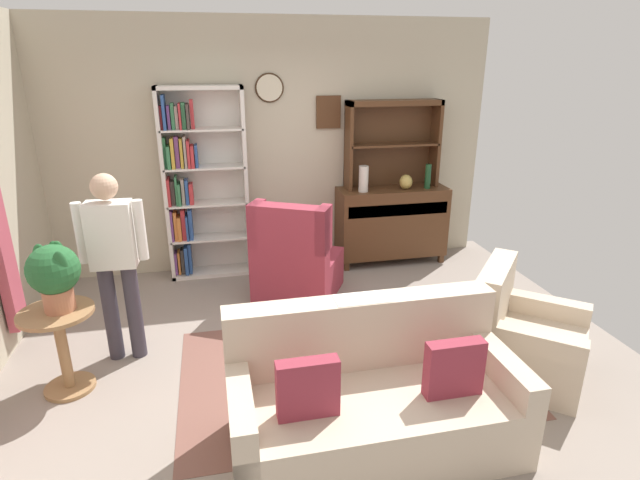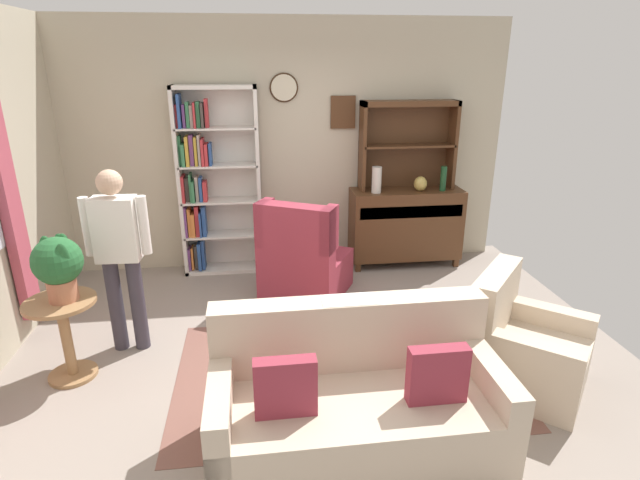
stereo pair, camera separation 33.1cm
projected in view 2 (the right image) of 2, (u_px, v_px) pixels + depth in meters
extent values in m
cube|color=gray|center=(311.00, 355.00, 4.28)|extent=(5.40, 4.60, 0.02)
cube|color=#BCB299|center=(290.00, 147.00, 5.79)|extent=(5.00, 0.06, 2.80)
cylinder|color=beige|center=(284.00, 88.00, 5.52)|extent=(0.28, 0.03, 0.28)
torus|color=#382314|center=(284.00, 88.00, 5.52)|extent=(0.31, 0.02, 0.31)
cube|color=#4C2D19|center=(343.00, 112.00, 5.69)|extent=(0.28, 0.03, 0.36)
cube|color=#B24756|center=(6.00, 189.00, 4.14)|extent=(0.08, 0.24, 2.30)
cube|color=brown|center=(340.00, 372.00, 4.02)|extent=(2.58, 1.73, 0.01)
cube|color=silver|center=(180.00, 184.00, 5.58)|extent=(0.04, 0.30, 2.10)
cube|color=silver|center=(259.00, 182.00, 5.68)|extent=(0.04, 0.30, 2.10)
cube|color=silver|center=(213.00, 87.00, 5.28)|extent=(0.90, 0.30, 0.04)
cube|color=silver|center=(226.00, 268.00, 5.98)|extent=(0.90, 0.30, 0.04)
cube|color=silver|center=(221.00, 180.00, 5.76)|extent=(0.90, 0.01, 2.10)
cube|color=silver|center=(223.00, 234.00, 5.83)|extent=(0.86, 0.30, 0.02)
cube|color=#723F7F|center=(190.00, 258.00, 5.86)|extent=(0.03, 0.17, 0.25)
cube|color=#CC7233|center=(193.00, 257.00, 5.86)|extent=(0.02, 0.15, 0.26)
cube|color=#3F3833|center=(197.00, 256.00, 5.86)|extent=(0.04, 0.13, 0.28)
cube|color=#284C8C|center=(200.00, 255.00, 5.86)|extent=(0.04, 0.23, 0.32)
cube|color=#284C8C|center=(204.00, 253.00, 5.86)|extent=(0.03, 0.16, 0.35)
cube|color=silver|center=(221.00, 200.00, 5.70)|extent=(0.86, 0.30, 0.02)
cube|color=#723F7F|center=(187.00, 221.00, 5.71)|extent=(0.02, 0.20, 0.34)
cube|color=#CC7233|center=(190.00, 222.00, 5.71)|extent=(0.03, 0.18, 0.33)
cube|color=#CC7233|center=(194.00, 224.00, 5.73)|extent=(0.04, 0.20, 0.27)
cube|color=#B22D33|center=(198.00, 220.00, 5.72)|extent=(0.04, 0.16, 0.35)
cube|color=#284C8C|center=(201.00, 223.00, 5.74)|extent=(0.02, 0.22, 0.28)
cube|color=#284C8C|center=(204.00, 220.00, 5.73)|extent=(0.04, 0.17, 0.35)
cube|color=silver|center=(219.00, 165.00, 5.56)|extent=(0.86, 0.30, 0.02)
cube|color=#B22D33|center=(184.00, 189.00, 5.58)|extent=(0.03, 0.22, 0.29)
cube|color=#3F3833|center=(188.00, 190.00, 5.59)|extent=(0.04, 0.12, 0.26)
cube|color=#337247|center=(191.00, 187.00, 5.58)|extent=(0.02, 0.18, 0.31)
cube|color=#337247|center=(194.00, 191.00, 5.60)|extent=(0.03, 0.23, 0.24)
cube|color=gray|center=(197.00, 189.00, 5.60)|extent=(0.03, 0.14, 0.28)
cube|color=#284C8C|center=(201.00, 189.00, 5.60)|extent=(0.03, 0.15, 0.27)
cube|color=#B22D33|center=(205.00, 191.00, 5.62)|extent=(0.04, 0.16, 0.22)
cube|color=silver|center=(216.00, 128.00, 5.42)|extent=(0.86, 0.30, 0.02)
cube|color=#337247|center=(180.00, 151.00, 5.43)|extent=(0.03, 0.11, 0.32)
cube|color=#337247|center=(184.00, 154.00, 5.45)|extent=(0.03, 0.23, 0.24)
cube|color=gold|center=(188.00, 151.00, 5.45)|extent=(0.03, 0.21, 0.32)
cube|color=#723F7F|center=(192.00, 150.00, 5.45)|extent=(0.04, 0.12, 0.33)
cube|color=gold|center=(196.00, 151.00, 5.46)|extent=(0.03, 0.17, 0.31)
cube|color=gray|center=(200.00, 150.00, 5.46)|extent=(0.03, 0.21, 0.33)
cube|color=#B22D33|center=(203.00, 152.00, 5.47)|extent=(0.03, 0.23, 0.29)
cube|color=#B22D33|center=(207.00, 154.00, 5.48)|extent=(0.03, 0.22, 0.23)
cube|color=#284C8C|center=(210.00, 154.00, 5.49)|extent=(0.03, 0.17, 0.24)
cube|color=#B22D33|center=(177.00, 116.00, 5.31)|extent=(0.02, 0.11, 0.24)
cube|color=#284C8C|center=(180.00, 111.00, 5.30)|extent=(0.03, 0.22, 0.35)
cube|color=#723F7F|center=(184.00, 116.00, 5.32)|extent=(0.03, 0.11, 0.24)
cube|color=#337247|center=(188.00, 115.00, 5.32)|extent=(0.03, 0.13, 0.26)
cube|color=gray|center=(192.00, 116.00, 5.33)|extent=(0.03, 0.14, 0.23)
cube|color=#B22D33|center=(195.00, 115.00, 5.33)|extent=(0.02, 0.23, 0.26)
cube|color=#337247|center=(198.00, 115.00, 5.33)|extent=(0.04, 0.14, 0.27)
cube|color=#3F3833|center=(203.00, 115.00, 5.34)|extent=(0.03, 0.23, 0.26)
cube|color=#B22D33|center=(207.00, 113.00, 5.34)|extent=(0.04, 0.12, 0.30)
cube|color=#4C2D19|center=(405.00, 223.00, 6.00)|extent=(1.30, 0.45, 0.82)
cube|color=#4C2D19|center=(358.00, 267.00, 5.92)|extent=(0.06, 0.06, 0.10)
cube|color=#4C2D19|center=(456.00, 262.00, 6.07)|extent=(0.06, 0.06, 0.10)
cube|color=#4C2D19|center=(352.00, 256.00, 6.25)|extent=(0.06, 0.06, 0.10)
cube|color=#4C2D19|center=(445.00, 252.00, 6.39)|extent=(0.06, 0.06, 0.10)
cube|color=#3D2414|center=(412.00, 212.00, 5.73)|extent=(1.20, 0.01, 0.14)
cube|color=#4C2D19|center=(362.00, 147.00, 5.70)|extent=(0.04, 0.26, 1.00)
cube|color=#4C2D19|center=(452.00, 145.00, 5.83)|extent=(0.04, 0.26, 1.00)
cube|color=#4C2D19|center=(410.00, 103.00, 5.61)|extent=(1.10, 0.26, 0.06)
cube|color=#4C2D19|center=(408.00, 146.00, 5.77)|extent=(1.06, 0.26, 0.02)
cube|color=#4C2D19|center=(405.00, 144.00, 5.88)|extent=(1.10, 0.01, 1.00)
cylinder|color=beige|center=(377.00, 180.00, 5.69)|extent=(0.11, 0.11, 0.30)
ellipsoid|color=tan|center=(420.00, 184.00, 5.79)|extent=(0.15, 0.15, 0.17)
cylinder|color=#194223|center=(443.00, 179.00, 5.78)|extent=(0.07, 0.07, 0.29)
cube|color=beige|center=(357.00, 422.00, 3.17)|extent=(1.81, 0.86, 0.42)
cube|color=beige|center=(349.00, 333.00, 3.32)|extent=(1.80, 0.21, 0.48)
cube|color=beige|center=(222.00, 422.00, 3.03)|extent=(0.15, 0.85, 0.60)
cube|color=beige|center=(484.00, 399.00, 3.24)|extent=(0.15, 0.85, 0.60)
cube|color=maroon|center=(285.00, 387.00, 2.87)|extent=(0.36, 0.10, 0.36)
cube|color=maroon|center=(437.00, 375.00, 2.98)|extent=(0.36, 0.10, 0.36)
cube|color=white|center=(349.00, 300.00, 3.24)|extent=(0.36, 0.18, 0.00)
cube|color=beige|center=(528.00, 362.00, 3.80)|extent=(1.08, 1.08, 0.40)
cube|color=beige|center=(495.00, 300.00, 3.81)|extent=(0.63, 0.69, 0.48)
cube|color=beige|center=(520.00, 374.00, 3.54)|extent=(0.68, 0.62, 0.55)
cube|color=beige|center=(538.00, 336.00, 4.02)|extent=(0.68, 0.62, 0.55)
cube|color=maroon|center=(307.00, 274.00, 5.33)|extent=(1.06, 1.07, 0.42)
cube|color=maroon|center=(295.00, 236.00, 4.89)|extent=(0.78, 0.54, 0.63)
cube|color=maroon|center=(329.00, 230.00, 4.78)|extent=(0.22, 0.29, 0.44)
cube|color=maroon|center=(265.00, 222.00, 5.00)|extent=(0.22, 0.29, 0.44)
cylinder|color=#997047|center=(60.00, 302.00, 3.76)|extent=(0.52, 0.52, 0.03)
cylinder|color=#997047|center=(67.00, 341.00, 3.88)|extent=(0.08, 0.08, 0.63)
cylinder|color=#997047|center=(74.00, 374.00, 3.98)|extent=(0.36, 0.36, 0.03)
cylinder|color=#AD6B4C|center=(63.00, 290.00, 3.74)|extent=(0.21, 0.21, 0.17)
sphere|color=#235B2D|center=(57.00, 261.00, 3.66)|extent=(0.36, 0.36, 0.36)
ellipsoid|color=#235B2D|center=(64.00, 249.00, 3.77)|extent=(0.10, 0.06, 0.25)
ellipsoid|color=#235B2D|center=(47.00, 252.00, 3.72)|extent=(0.10, 0.06, 0.25)
ellipsoid|color=#235B2D|center=(63.00, 260.00, 3.57)|extent=(0.10, 0.06, 0.25)
ellipsoid|color=#235B2D|center=(61.00, 249.00, 3.77)|extent=(0.10, 0.06, 0.25)
cylinder|color=#38333D|center=(116.00, 305.00, 4.24)|extent=(0.13, 0.13, 0.82)
cylinder|color=#38333D|center=(138.00, 304.00, 4.25)|extent=(0.13, 0.13, 0.82)
cube|color=silver|center=(116.00, 229.00, 4.02)|extent=(0.35, 0.21, 0.52)
sphere|color=tan|center=(109.00, 182.00, 3.89)|extent=(0.21, 0.21, 0.20)
cylinder|color=silver|center=(87.00, 227.00, 3.99)|extent=(0.08, 0.08, 0.48)
cylinder|color=silver|center=(144.00, 225.00, 4.02)|extent=(0.08, 0.08, 0.48)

